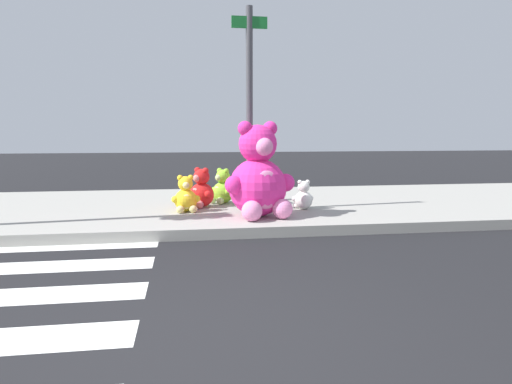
% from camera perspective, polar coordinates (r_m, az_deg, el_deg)
% --- Properties ---
extents(ground_plane, '(60.00, 60.00, 0.00)m').
position_cam_1_polar(ground_plane, '(3.27, -7.92, -18.27)').
color(ground_plane, black).
extents(sidewalk, '(28.00, 4.40, 0.15)m').
position_cam_1_polar(sidewalk, '(8.25, -8.47, -1.99)').
color(sidewalk, '#9E9B93').
rests_on(sidewalk, ground_plane).
extents(sign_pole, '(0.56, 0.11, 3.20)m').
position_cam_1_polar(sign_pole, '(7.43, -0.82, 10.78)').
color(sign_pole, '#4C4C51').
rests_on(sign_pole, sidewalk).
extents(plush_pink_large, '(1.08, 1.00, 1.43)m').
position_cam_1_polar(plush_pink_large, '(6.87, 0.35, 1.65)').
color(plush_pink_large, '#F22D93').
rests_on(plush_pink_large, sidewalk).
extents(plush_lime, '(0.45, 0.44, 0.63)m').
position_cam_1_polar(plush_lime, '(8.23, -4.21, 0.34)').
color(plush_lime, '#8CD133').
rests_on(plush_lime, sidewalk).
extents(plush_white, '(0.37, 0.34, 0.49)m').
position_cam_1_polar(plush_white, '(7.63, 5.87, -0.66)').
color(plush_white, white).
rests_on(plush_white, sidewalk).
extents(plush_yellow, '(0.46, 0.40, 0.59)m').
position_cam_1_polar(plush_yellow, '(7.41, -8.69, -0.63)').
color(plush_yellow, yellow).
rests_on(plush_yellow, sidewalk).
extents(plush_lavender, '(0.35, 0.35, 0.48)m').
position_cam_1_polar(plush_lavender, '(8.54, 1.19, 0.23)').
color(plush_lavender, '#B28CD8').
rests_on(plush_lavender, sidewalk).
extents(plush_tan, '(0.49, 0.53, 0.70)m').
position_cam_1_polar(plush_tan, '(8.09, -0.47, 0.45)').
color(plush_tan, tan).
rests_on(plush_tan, sidewalk).
extents(plush_red, '(0.48, 0.48, 0.68)m').
position_cam_1_polar(plush_red, '(7.83, -6.84, 0.09)').
color(plush_red, red).
rests_on(plush_red, sidewalk).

